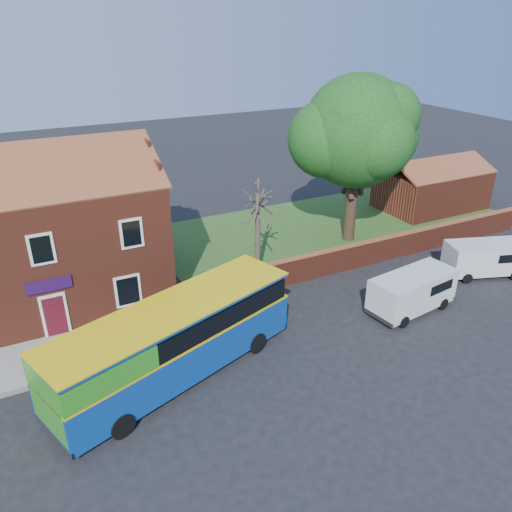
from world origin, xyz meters
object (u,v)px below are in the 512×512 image
van_near (412,291)px  van_far (486,257)px  bus (168,342)px  large_tree (356,135)px

van_near → van_far: bearing=2.2°
van_near → van_far: (6.68, 1.12, -0.04)m
bus → large_tree: size_ratio=1.04×
van_far → large_tree: (-3.96, 8.05, 6.02)m
van_near → large_tree: size_ratio=0.45×
bus → van_far: (19.57, 0.80, -0.78)m
van_near → van_far: 6.78m
van_far → van_near: bearing=-151.3°
van_near → large_tree: (2.72, 9.17, 5.98)m
van_far → large_tree: size_ratio=0.45×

